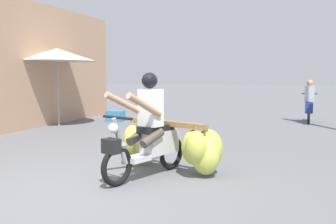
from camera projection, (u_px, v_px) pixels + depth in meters
name	position (u px, v px, depth m)	size (l,w,h in m)	color
ground_plane	(76.00, 192.00, 4.91)	(120.00, 120.00, 0.00)	slate
motorbike_main_loaded	(166.00, 142.00, 5.89)	(1.83, 1.93, 1.58)	black
motorbike_distant_ahead_left	(309.00, 105.00, 12.16)	(0.50, 1.62, 1.40)	black
market_umbrella_near_shop	(57.00, 55.00, 11.25)	(2.33, 2.33, 2.36)	#99999E
produce_crate	(115.00, 116.00, 12.52)	(0.56, 0.40, 0.36)	teal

